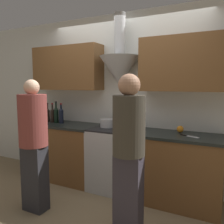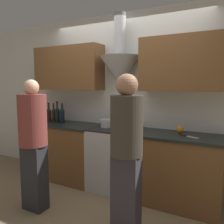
# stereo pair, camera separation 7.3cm
# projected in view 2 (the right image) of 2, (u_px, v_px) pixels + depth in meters

# --- Properties ---
(ground_plane) EXTENTS (12.00, 12.00, 0.00)m
(ground_plane) POSITION_uv_depth(u_px,v_px,m) (104.00, 198.00, 3.23)
(ground_plane) COLOR #847051
(wall_back) EXTENTS (8.40, 0.58, 2.60)m
(wall_back) POSITION_uv_depth(u_px,v_px,m) (122.00, 89.00, 3.59)
(wall_back) COLOR silver
(wall_back) RESTS_ON ground_plane
(counter_left) EXTENTS (1.24, 0.62, 0.91)m
(counter_left) POSITION_uv_depth(u_px,v_px,m) (64.00, 150.00, 3.92)
(counter_left) COLOR brown
(counter_left) RESTS_ON ground_plane
(counter_right) EXTENTS (1.13, 0.62, 0.91)m
(counter_right) POSITION_uv_depth(u_px,v_px,m) (177.00, 169.00, 3.04)
(counter_right) COLOR brown
(counter_right) RESTS_ON ground_plane
(stove_range) EXTENTS (0.69, 0.60, 0.91)m
(stove_range) POSITION_uv_depth(u_px,v_px,m) (115.00, 159.00, 3.47)
(stove_range) COLOR #B7BABC
(stove_range) RESTS_ON ground_plane
(wine_bottle_0) EXTENTS (0.08, 0.08, 0.33)m
(wine_bottle_0) POSITION_uv_depth(u_px,v_px,m) (40.00, 113.00, 4.13)
(wine_bottle_0) COLOR black
(wine_bottle_0) RESTS_ON counter_left
(wine_bottle_1) EXTENTS (0.08, 0.08, 0.34)m
(wine_bottle_1) POSITION_uv_depth(u_px,v_px,m) (44.00, 114.00, 4.08)
(wine_bottle_1) COLOR black
(wine_bottle_1) RESTS_ON counter_left
(wine_bottle_2) EXTENTS (0.08, 0.08, 0.32)m
(wine_bottle_2) POSITION_uv_depth(u_px,v_px,m) (49.00, 114.00, 4.04)
(wine_bottle_2) COLOR black
(wine_bottle_2) RESTS_ON counter_left
(wine_bottle_3) EXTENTS (0.07, 0.07, 0.32)m
(wine_bottle_3) POSITION_uv_depth(u_px,v_px,m) (54.00, 115.00, 3.99)
(wine_bottle_3) COLOR black
(wine_bottle_3) RESTS_ON counter_left
(wine_bottle_4) EXTENTS (0.08, 0.08, 0.36)m
(wine_bottle_4) POSITION_uv_depth(u_px,v_px,m) (57.00, 114.00, 3.93)
(wine_bottle_4) COLOR black
(wine_bottle_4) RESTS_ON counter_left
(wine_bottle_5) EXTENTS (0.08, 0.08, 0.33)m
(wine_bottle_5) POSITION_uv_depth(u_px,v_px,m) (62.00, 115.00, 3.89)
(wine_bottle_5) COLOR black
(wine_bottle_5) RESTS_ON counter_left
(stock_pot) EXTENTS (0.22, 0.22, 0.12)m
(stock_pot) POSITION_uv_depth(u_px,v_px,m) (108.00, 123.00, 3.53)
(stock_pot) COLOR #B7BABC
(stock_pot) RESTS_ON stove_range
(mixing_bowl) EXTENTS (0.28, 0.28, 0.07)m
(mixing_bowl) POSITION_uv_depth(u_px,v_px,m) (127.00, 126.00, 3.39)
(mixing_bowl) COLOR #B7BABC
(mixing_bowl) RESTS_ON stove_range
(orange_fruit) EXTENTS (0.09, 0.09, 0.09)m
(orange_fruit) POSITION_uv_depth(u_px,v_px,m) (180.00, 129.00, 3.11)
(orange_fruit) COLOR orange
(orange_fruit) RESTS_ON counter_right
(chefs_knife) EXTENTS (0.24, 0.13, 0.01)m
(chefs_knife) POSITION_uv_depth(u_px,v_px,m) (189.00, 137.00, 2.87)
(chefs_knife) COLOR silver
(chefs_knife) RESTS_ON counter_right
(person_foreground_left) EXTENTS (0.34, 0.34, 1.60)m
(person_foreground_left) POSITION_uv_depth(u_px,v_px,m) (33.00, 140.00, 2.86)
(person_foreground_left) COLOR #28282D
(person_foreground_left) RESTS_ON ground_plane
(person_foreground_right) EXTENTS (0.32, 0.32, 1.64)m
(person_foreground_right) POSITION_uv_depth(u_px,v_px,m) (126.00, 148.00, 2.33)
(person_foreground_right) COLOR #38333D
(person_foreground_right) RESTS_ON ground_plane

